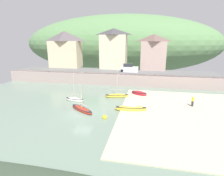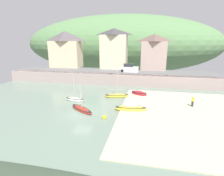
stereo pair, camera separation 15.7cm
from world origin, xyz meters
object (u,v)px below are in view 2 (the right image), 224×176
(person_on_slipway, at_px, (193,101))
(waterfront_building_left, at_px, (66,49))
(rowboat_small_beached, at_px, (139,93))
(mooring_buoy, at_px, (104,117))
(sailboat_blue_trim, at_px, (117,96))
(waterfront_building_right, at_px, (154,52))
(fishing_boat_green, at_px, (131,108))
(waterfront_building_centre, at_px, (114,49))
(dinghy_open_wooden, at_px, (75,99))
(motorboat_with_cabin, at_px, (82,109))
(parked_car_near_slipway, at_px, (129,68))

(person_on_slipway, bearing_deg, waterfront_building_left, 145.96)
(rowboat_small_beached, height_order, mooring_buoy, rowboat_small_beached)
(rowboat_small_beached, relative_size, mooring_buoy, 5.56)
(sailboat_blue_trim, bearing_deg, waterfront_building_right, 55.41)
(fishing_boat_green, distance_m, person_on_slipway, 9.37)
(waterfront_building_centre, xyz_separation_m, waterfront_building_right, (10.08, 0.00, -0.73))
(fishing_boat_green, bearing_deg, rowboat_small_beached, 78.55)
(dinghy_open_wooden, distance_m, motorboat_with_cabin, 4.66)
(dinghy_open_wooden, height_order, rowboat_small_beached, dinghy_open_wooden)
(dinghy_open_wooden, bearing_deg, waterfront_building_right, 68.86)
(waterfront_building_centre, relative_size, sailboat_blue_trim, 2.05)
(rowboat_small_beached, relative_size, person_on_slipway, 2.02)
(fishing_boat_green, relative_size, parked_car_near_slipway, 1.08)
(waterfront_building_centre, height_order, dinghy_open_wooden, waterfront_building_centre)
(waterfront_building_left, distance_m, mooring_buoy, 32.24)
(waterfront_building_left, distance_m, parked_car_near_slipway, 19.08)
(waterfront_building_left, bearing_deg, parked_car_near_slipway, -13.97)
(person_on_slipway, bearing_deg, dinghy_open_wooden, -177.56)
(sailboat_blue_trim, xyz_separation_m, parked_car_near_slipway, (0.73, 12.56, 2.95))
(mooring_buoy, bearing_deg, person_on_slipway, 29.02)
(waterfront_building_right, distance_m, fishing_boat_green, 24.03)
(person_on_slipway, bearing_deg, sailboat_blue_trim, 167.46)
(waterfront_building_left, bearing_deg, dinghy_open_wooden, -61.90)
(waterfront_building_centre, relative_size, person_on_slipway, 6.28)
(dinghy_open_wooden, relative_size, motorboat_with_cabin, 1.10)
(waterfront_building_right, height_order, rowboat_small_beached, waterfront_building_right)
(dinghy_open_wooden, height_order, parked_car_near_slipway, dinghy_open_wooden)
(fishing_boat_green, xyz_separation_m, motorboat_with_cabin, (-6.76, -1.36, -0.14))
(waterfront_building_right, height_order, mooring_buoy, waterfront_building_right)
(sailboat_blue_trim, relative_size, rowboat_small_beached, 1.51)
(rowboat_small_beached, distance_m, person_on_slipway, 9.31)
(waterfront_building_centre, relative_size, fishing_boat_green, 2.25)
(rowboat_small_beached, height_order, person_on_slipway, person_on_slipway)
(fishing_boat_green, distance_m, parked_car_near_slipway, 18.77)
(waterfront_building_right, bearing_deg, sailboat_blue_trim, -109.98)
(waterfront_building_right, distance_m, mooring_buoy, 27.73)
(fishing_boat_green, bearing_deg, mooring_buoy, -138.43)
(waterfront_building_right, xyz_separation_m, motorboat_with_cabin, (-9.96, -24.27, -6.62))
(person_on_slipway, bearing_deg, rowboat_small_beached, 150.25)
(fishing_boat_green, height_order, sailboat_blue_trim, sailboat_blue_trim)
(sailboat_blue_trim, relative_size, parked_car_near_slipway, 1.19)
(sailboat_blue_trim, height_order, person_on_slipway, sailboat_blue_trim)
(fishing_boat_green, xyz_separation_m, sailboat_blue_trim, (-3.00, 5.86, -0.11))
(sailboat_blue_trim, bearing_deg, mooring_buoy, -104.50)
(parked_car_near_slipway, bearing_deg, waterfront_building_right, 42.21)
(waterfront_building_left, height_order, waterfront_building_right, waterfront_building_left)
(waterfront_building_left, relative_size, dinghy_open_wooden, 2.01)
(motorboat_with_cabin, distance_m, person_on_slipway, 16.22)
(person_on_slipway, xyz_separation_m, mooring_buoy, (-11.76, -6.52, -0.81))
(fishing_boat_green, bearing_deg, person_on_slipway, 14.02)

